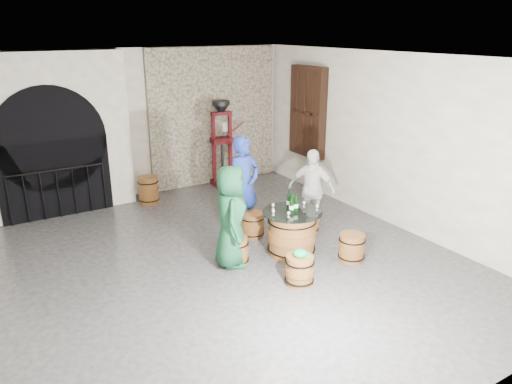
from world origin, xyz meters
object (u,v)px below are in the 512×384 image
barrel_table (292,233)px  wine_bottle_center (296,204)px  wine_bottle_left (292,206)px  side_barrel (148,190)px  corking_press (222,137)px  person_white (311,190)px  person_green (231,216)px  barrel_stool_far (252,225)px  wine_bottle_right (289,201)px  barrel_stool_near_right (352,247)px  barrel_stool_right (307,221)px  barrel_stool_near_left (300,270)px  barrel_stool_left (235,251)px  person_blue (244,186)px

barrel_table → wine_bottle_center: bearing=-24.5°
wine_bottle_left → side_barrel: bearing=107.5°
corking_press → person_white: bearing=-82.3°
wine_bottle_left → side_barrel: size_ratio=0.55×
person_green → person_white: person_green is taller
barrel_stool_far → wine_bottle_right: 1.07m
barrel_stool_near_right → person_white: person_white is taller
side_barrel → person_green: bearing=-87.0°
barrel_stool_right → barrel_stool_near_left: size_ratio=1.00×
barrel_stool_left → person_blue: 1.43m
barrel_table → barrel_stool_left: (-0.97, 0.18, -0.16)m
wine_bottle_right → side_barrel: size_ratio=0.55×
barrel_table → corking_press: bearing=78.9°
person_blue → wine_bottle_left: person_blue is taller
barrel_stool_right → person_green: (-1.81, -0.41, 0.60)m
person_green → corking_press: (1.82, 3.82, 0.34)m
barrel_table → barrel_stool_left: barrel_table is taller
barrel_table → barrel_stool_right: 1.00m
barrel_table → side_barrel: (-1.21, 3.61, -0.08)m
barrel_stool_near_right → wine_bottle_right: wine_bottle_right is taller
person_green → corking_press: corking_press is taller
barrel_stool_far → barrel_stool_right: bearing=-20.9°
barrel_stool_far → corking_press: size_ratio=0.22×
barrel_table → person_white: size_ratio=0.64×
barrel_stool_near_right → barrel_stool_near_left: same height
barrel_stool_right → corking_press: size_ratio=0.22×
barrel_stool_far → barrel_stool_near_right: 1.88m
barrel_stool_left → person_blue: person_blue is taller
corking_press → barrel_table: bearing=-96.1°
barrel_stool_near_left → person_green: (-0.56, 1.06, 0.60)m
barrel_table → corking_press: size_ratio=0.49×
barrel_stool_left → barrel_stool_right: (1.75, 0.42, 0.00)m
barrel_stool_far → person_blue: 0.72m
barrel_table → barrel_stool_right: size_ratio=2.21×
wine_bottle_right → barrel_stool_near_left: bearing=-116.2°
barrel_table → wine_bottle_center: (0.05, -0.02, 0.51)m
barrel_stool_near_left → person_blue: person_blue is taller
barrel_stool_far → person_green: size_ratio=0.27×
barrel_table → person_white: (0.94, 0.72, 0.39)m
barrel_table → barrel_stool_near_left: barrel_table is taller
barrel_stool_left → barrel_stool_far: 1.11m
wine_bottle_left → wine_bottle_right: same height
barrel_stool_far → barrel_stool_near_right: (0.90, -1.65, 0.00)m
barrel_stool_near_left → wine_bottle_center: size_ratio=1.37×
wine_bottle_right → side_barrel: bearing=109.9°
barrel_stool_near_left → wine_bottle_right: 1.33m
wine_bottle_left → wine_bottle_center: 0.11m
person_white → wine_bottle_left: size_ratio=4.71×
barrel_stool_far → wine_bottle_center: wine_bottle_center is taller
person_blue → barrel_stool_far: bearing=-89.9°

